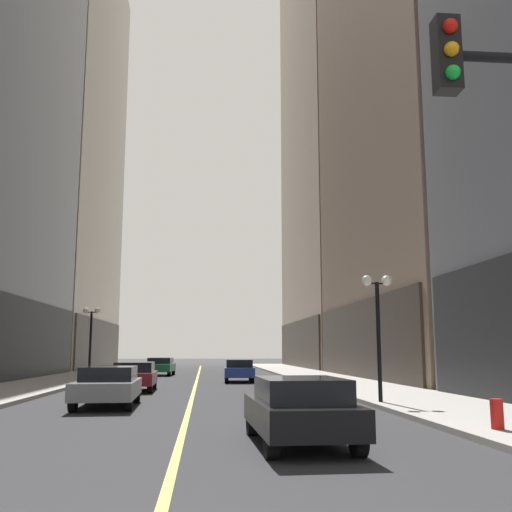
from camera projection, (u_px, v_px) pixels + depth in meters
name	position (u px, v px, depth m)	size (l,w,h in m)	color
ground_plane	(197.00, 380.00, 37.27)	(200.00, 200.00, 0.00)	#2D2D30
sidewalk_left	(64.00, 379.00, 36.58)	(4.50, 78.00, 0.15)	#ADA8A0
sidewalk_right	(325.00, 378.00, 37.98)	(4.50, 78.00, 0.15)	#ADA8A0
lane_centre_stripe	(197.00, 380.00, 37.27)	(0.16, 70.00, 0.01)	#E5D64C
building_left_far	(56.00, 144.00, 64.36)	(11.51, 26.00, 48.71)	#B7AD99
car_black	(300.00, 408.00, 11.63)	(1.92, 4.22, 1.32)	black
car_grey	(108.00, 385.00, 19.54)	(2.05, 4.39, 1.32)	slate
car_maroon	(134.00, 375.00, 27.17)	(2.00, 4.05, 1.32)	maroon
car_blue	(239.00, 370.00, 35.07)	(1.88, 4.16, 1.32)	navy
car_green	(160.00, 366.00, 44.29)	(2.13, 4.54, 1.32)	#196038
street_lamp_left_far	(91.00, 327.00, 35.43)	(1.06, 0.36, 4.43)	black
street_lamp_right_mid	(378.00, 309.00, 20.19)	(1.06, 0.36, 4.43)	black
fire_hydrant_right	(497.00, 417.00, 12.86)	(0.28, 0.28, 0.80)	red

